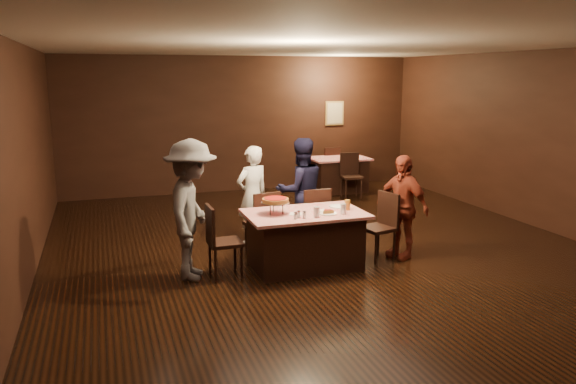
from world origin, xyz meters
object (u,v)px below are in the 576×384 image
object	(u,v)px
plate_empty	(338,206)
glass_front_right	(343,209)
diner_grey_knit	(192,210)
glass_amber	(347,205)
chair_back_near	(352,176)
chair_end_left	(225,241)
main_table	(305,240)
diner_white_jacket	(252,195)
chair_back_far	(328,167)
chair_far_right	(313,218)
diner_navy_hoodie	(301,191)
back_table	(338,175)
pizza_stand	(275,201)
chair_far_left	(261,222)
diner_red_shirt	(402,207)
chair_end_right	(378,227)
glass_front_left	(317,212)

from	to	relation	value
plate_empty	glass_front_right	world-z (taller)	glass_front_right
diner_grey_knit	glass_amber	world-z (taller)	diner_grey_knit
chair_back_near	chair_end_left	bearing A→B (deg)	-124.86
main_table	diner_grey_knit	size ratio (longest dim) A/B	0.89
glass_amber	diner_white_jacket	bearing A→B (deg)	126.32
chair_back_far	glass_amber	distance (m)	5.54
chair_far_right	chair_end_left	world-z (taller)	same
chair_end_left	diner_navy_hoodie	distance (m)	1.88
chair_far_right	chair_back_far	world-z (taller)	same
back_table	diner_navy_hoodie	distance (m)	4.04
chair_far_right	pizza_stand	bearing A→B (deg)	40.85
chair_far_left	chair_far_right	world-z (taller)	same
chair_end_left	diner_red_shirt	size ratio (longest dim) A/B	0.64
diner_grey_knit	diner_red_shirt	bearing A→B (deg)	-73.44
main_table	chair_far_right	distance (m)	0.85
pizza_stand	glass_amber	distance (m)	1.01
chair_far_left	glass_front_right	bearing A→B (deg)	119.88
chair_end_right	diner_grey_knit	world-z (taller)	diner_grey_knit
chair_back_far	diner_red_shirt	world-z (taller)	diner_red_shirt
pizza_stand	chair_end_right	bearing A→B (deg)	-1.91
chair_back_near	chair_far_left	bearing A→B (deg)	-124.83
chair_back_near	chair_far_right	bearing A→B (deg)	-115.81
glass_front_right	chair_back_far	bearing A→B (deg)	69.38
chair_end_left	glass_amber	distance (m)	1.74
chair_far_left	glass_front_left	xyz separation A→B (m)	(0.45, -1.05, 0.37)
chair_far_right	diner_white_jacket	distance (m)	1.00
diner_red_shirt	glass_amber	distance (m)	0.86
pizza_stand	glass_front_left	bearing A→B (deg)	-37.87
back_table	diner_navy_hoodie	xyz separation A→B (m)	(-2.13, -3.41, 0.44)
main_table	chair_far_right	world-z (taller)	chair_far_right
chair_end_right	glass_amber	xyz separation A→B (m)	(-0.50, -0.05, 0.37)
chair_far_left	glass_front_left	size ratio (longest dim) A/B	6.79
diner_white_jacket	glass_front_right	xyz separation A→B (m)	(0.84, -1.54, 0.07)
chair_end_right	diner_grey_knit	bearing A→B (deg)	-105.67
chair_back_near	plate_empty	bearing A→B (deg)	-109.49
main_table	chair_back_far	xyz separation A→B (m)	(2.48, 5.15, 0.09)
diner_navy_hoodie	glass_front_left	world-z (taller)	diner_navy_hoodie
chair_end_right	chair_back_near	distance (m)	4.09
main_table	chair_end_left	distance (m)	1.10
chair_end_left	glass_front_right	bearing A→B (deg)	-100.30
diner_grey_knit	pizza_stand	distance (m)	1.11
glass_front_left	diner_navy_hoodie	bearing A→B (deg)	78.26
glass_front_right	diner_grey_knit	bearing A→B (deg)	170.34
chair_end_left	glass_front_left	size ratio (longest dim) A/B	6.79
main_table	pizza_stand	bearing A→B (deg)	172.87
diner_white_jacket	plate_empty	world-z (taller)	diner_white_jacket
glass_front_left	chair_back_near	bearing A→B (deg)	59.64
main_table	glass_front_right	bearing A→B (deg)	-29.05
chair_end_left	chair_end_right	distance (m)	2.20
chair_back_near	main_table	bearing A→B (deg)	-114.73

